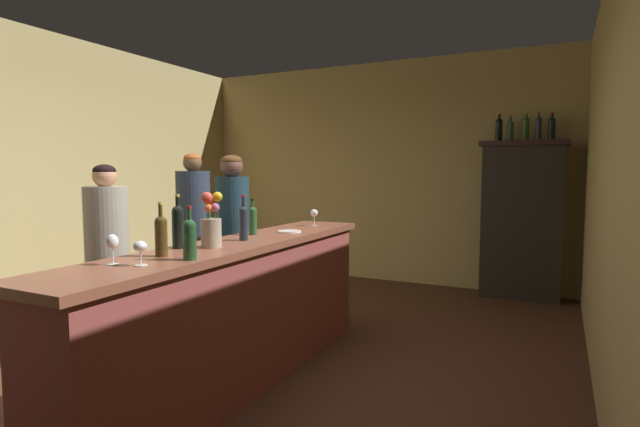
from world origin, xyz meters
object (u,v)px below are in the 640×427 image
object	(u,v)px
bar_counter	(236,313)
patron_tall	(107,254)
display_cabinet	(522,217)
cheese_plate	(289,231)
display_bottle_right	(552,127)
wine_glass_rear	(140,248)
wine_glass_front	(112,243)
display_bottle_midright	(539,127)
patron_in_grey	(194,227)
wine_bottle_merlot	(253,219)
wine_bottle_pinot	(178,225)
display_bottle_center	(526,128)
display_bottle_left	(499,128)
display_bottle_midleft	(510,130)
wine_bottle_riesling	(243,221)
wine_bottle_malbec	(190,237)
patron_in_navy	(233,235)
wine_glass_mid	(314,214)
flower_arrangement	(211,225)
wine_bottle_chardonnay	(161,234)

from	to	relation	value
bar_counter	patron_tall	bearing A→B (deg)	-176.13
bar_counter	display_cabinet	distance (m)	3.80
bar_counter	patron_tall	world-z (taller)	patron_tall
cheese_plate	display_bottle_right	world-z (taller)	display_bottle_right
wine_glass_rear	display_bottle_right	xyz separation A→B (m)	(1.81, 4.32, 0.89)
wine_glass_front	cheese_plate	size ratio (longest dim) A/B	0.85
display_bottle_midright	patron_tall	distance (m)	4.68
cheese_plate	patron_in_grey	distance (m)	1.52
wine_bottle_merlot	wine_glass_rear	size ratio (longest dim) A/B	2.14
wine_bottle_pinot	display_bottle_center	size ratio (longest dim) A/B	1.06
wine_bottle_merlot	display_bottle_left	bearing A→B (deg)	64.68
display_bottle_midleft	display_bottle_center	xyz separation A→B (m)	(0.17, -0.00, 0.02)
wine_bottle_riesling	display_bottle_midleft	world-z (taller)	display_bottle_midleft
cheese_plate	patron_in_grey	bearing A→B (deg)	159.84
patron_in_grey	bar_counter	bearing A→B (deg)	6.94
display_bottle_midright	display_bottle_right	world-z (taller)	display_bottle_midright
wine_bottle_malbec	patron_in_navy	world-z (taller)	patron_in_navy
wine_glass_mid	display_bottle_left	xyz separation A→B (m)	(1.29, 2.27, 0.88)
cheese_plate	flower_arrangement	bearing A→B (deg)	-93.66
display_bottle_center	wine_glass_mid	bearing A→B (deg)	-124.79
wine_bottle_riesling	bar_counter	bearing A→B (deg)	-89.57
wine_glass_mid	display_bottle_right	distance (m)	3.05
wine_bottle_riesling	patron_in_grey	distance (m)	1.75
wine_glass_front	display_bottle_midleft	xyz separation A→B (m)	(1.52, 4.36, 0.85)
wine_bottle_riesling	display_bottle_midright	xyz separation A→B (m)	(1.74, 3.32, 0.85)
display_bottle_midleft	display_bottle_center	world-z (taller)	display_bottle_center
display_bottle_midright	wine_bottle_chardonnay	bearing A→B (deg)	-113.68
wine_bottle_riesling	display_bottle_center	xyz separation A→B (m)	(1.60, 3.32, 0.85)
patron_in_grey	wine_bottle_riesling	bearing A→B (deg)	9.44
display_cabinet	wine_bottle_merlot	world-z (taller)	display_cabinet
cheese_plate	display_cabinet	bearing A→B (deg)	61.10
display_bottle_left	patron_in_grey	bearing A→B (deg)	-139.92
wine_bottle_chardonnay	wine_bottle_malbec	size ratio (longest dim) A/B	1.05
wine_glass_rear	display_bottle_center	size ratio (longest dim) A/B	0.40
wine_bottle_riesling	wine_glass_front	xyz separation A→B (m)	(-0.09, -1.05, -0.02)
flower_arrangement	cheese_plate	bearing A→B (deg)	86.34
display_bottle_midright	display_bottle_midleft	bearing A→B (deg)	-180.00
bar_counter	display_bottle_left	size ratio (longest dim) A/B	9.09
cheese_plate	display_bottle_center	xyz separation A→B (m)	(1.54, 2.78, 0.98)
wine_bottle_malbec	wine_glass_front	distance (m)	0.39
display_bottle_center	wine_bottle_riesling	bearing A→B (deg)	-115.78
wine_bottle_chardonnay	wine_bottle_malbec	distance (m)	0.22
patron_tall	display_bottle_right	bearing A→B (deg)	33.80
wine_glass_front	patron_tall	bearing A→B (deg)	140.99
wine_glass_rear	display_bottle_center	distance (m)	4.67
wine_bottle_merlot	wine_bottle_chardonnay	world-z (taller)	wine_bottle_chardonnay
display_cabinet	display_bottle_center	size ratio (longest dim) A/B	5.74
display_cabinet	wine_bottle_pinot	world-z (taller)	display_cabinet
wine_bottle_riesling	display_bottle_left	size ratio (longest dim) A/B	0.97
wine_bottle_riesling	patron_in_grey	world-z (taller)	patron_in_grey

